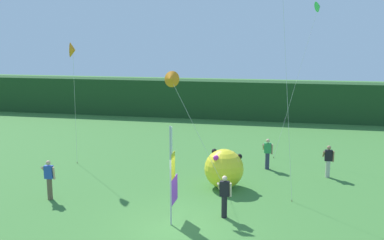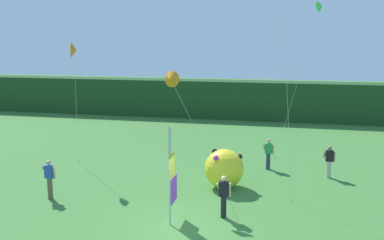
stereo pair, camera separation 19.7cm
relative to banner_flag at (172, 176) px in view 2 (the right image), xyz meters
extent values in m
plane|color=#3D7533|center=(0.37, -0.17, -1.80)|extent=(120.00, 120.00, 0.00)
cube|color=#1E421E|center=(0.37, 22.43, -0.19)|extent=(80.00, 2.40, 3.22)
cylinder|color=#B7B7BC|center=(0.00, -0.29, 0.08)|extent=(0.06, 0.06, 3.75)
cube|color=purple|center=(0.00, 0.22, -0.62)|extent=(0.02, 0.97, 1.00)
cube|color=yellow|center=(0.00, 0.04, 0.38)|extent=(0.02, 0.60, 1.00)
cube|color=white|center=(0.00, -0.15, 1.38)|extent=(0.02, 0.23, 1.00)
cylinder|color=#2D334C|center=(3.18, 7.63, -1.36)|extent=(0.22, 0.22, 0.87)
cube|color=#2D8E4C|center=(3.18, 7.63, -0.65)|extent=(0.36, 0.20, 0.54)
sphere|color=tan|center=(3.18, 7.63, -0.26)|extent=(0.20, 0.20, 0.20)
cylinder|color=tan|center=(2.95, 7.69, -0.61)|extent=(0.09, 0.48, 0.42)
cylinder|color=tan|center=(3.41, 7.64, -0.71)|extent=(0.09, 0.14, 0.56)
cylinder|color=black|center=(1.84, 0.80, -1.36)|extent=(0.22, 0.22, 0.87)
cube|color=black|center=(1.84, 0.80, -0.63)|extent=(0.36, 0.20, 0.59)
sphere|color=beige|center=(1.84, 0.80, -0.22)|extent=(0.20, 0.20, 0.20)
cylinder|color=beige|center=(1.61, 0.86, -0.57)|extent=(0.09, 0.48, 0.42)
cylinder|color=beige|center=(2.07, 0.80, -0.66)|extent=(0.09, 0.14, 0.56)
cylinder|color=#B7B2A3|center=(6.19, 6.84, -1.37)|extent=(0.22, 0.22, 0.84)
cube|color=black|center=(6.19, 6.84, -0.68)|extent=(0.36, 0.20, 0.56)
sphere|color=#A37556|center=(6.19, 6.84, -0.28)|extent=(0.20, 0.20, 0.20)
cylinder|color=#A37556|center=(5.96, 6.90, -0.62)|extent=(0.09, 0.48, 0.42)
cylinder|color=#A37556|center=(6.42, 6.85, -0.72)|extent=(0.09, 0.14, 0.56)
cylinder|color=brown|center=(-5.75, 1.18, -1.33)|extent=(0.22, 0.22, 0.93)
cube|color=#284CA8|center=(-5.75, 1.18, -0.58)|extent=(0.36, 0.20, 0.57)
sphere|color=tan|center=(-5.75, 1.18, -0.17)|extent=(0.20, 0.20, 0.20)
cylinder|color=tan|center=(-5.98, 1.24, -0.52)|extent=(0.09, 0.48, 0.42)
cylinder|color=tan|center=(-5.52, 1.18, -0.62)|extent=(0.09, 0.14, 0.56)
sphere|color=yellow|center=(1.34, 4.23, -0.89)|extent=(1.82, 1.82, 1.82)
sphere|color=black|center=(2.02, 4.46, -0.33)|extent=(0.25, 0.25, 0.25)
sphere|color=#DB33A8|center=(1.05, 3.67, -0.24)|extent=(0.25, 0.25, 0.25)
sphere|color=black|center=(0.86, 4.38, -0.13)|extent=(0.25, 0.25, 0.25)
cylinder|color=brown|center=(1.78, 2.95, -1.76)|extent=(0.03, 0.03, 0.08)
cylinder|color=silver|center=(0.50, 2.88, 0.77)|extent=(2.57, 0.14, 5.13)
cone|color=orange|center=(-0.78, 2.82, 3.33)|extent=(0.74, 0.45, 0.72)
cylinder|color=brown|center=(4.42, 3.05, -1.76)|extent=(0.03, 0.03, 0.08)
cylinder|color=silver|center=(4.03, 3.43, 3.01)|extent=(0.80, 0.76, 9.62)
cylinder|color=brown|center=(-7.16, 6.55, -1.76)|extent=(0.03, 0.03, 0.08)
cylinder|color=silver|center=(-6.91, 6.11, 1.32)|extent=(0.53, 0.88, 6.23)
cone|color=orange|center=(-6.65, 5.68, 4.43)|extent=(0.53, 0.81, 0.76)
cylinder|color=brown|center=(3.46, 9.89, -1.76)|extent=(0.03, 0.03, 0.08)
cylinder|color=silver|center=(4.55, 10.76, 2.50)|extent=(2.20, 1.75, 8.60)
cone|color=green|center=(5.64, 11.63, 6.80)|extent=(0.55, 0.69, 0.64)
camera|label=1|loc=(3.96, -15.19, 5.03)|focal=41.28mm
camera|label=2|loc=(4.15, -15.15, 5.03)|focal=41.28mm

